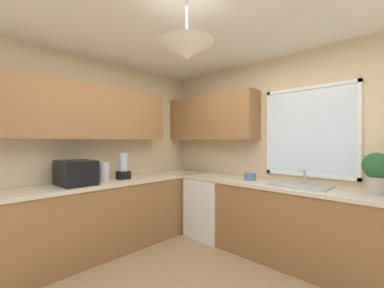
# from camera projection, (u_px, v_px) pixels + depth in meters

# --- Properties ---
(room_shell) EXTENTS (3.97, 3.74, 2.63)m
(room_shell) POSITION_uv_depth(u_px,v_px,m) (171.00, 107.00, 2.90)
(room_shell) COLOR beige
(room_shell) RESTS_ON ground_plane
(counter_run_left) EXTENTS (0.65, 3.35, 0.91)m
(counter_run_left) POSITION_uv_depth(u_px,v_px,m) (97.00, 218.00, 3.08)
(counter_run_left) COLOR olive
(counter_run_left) RESTS_ON ground_plane
(counter_run_back) EXTENTS (3.06, 0.65, 0.91)m
(counter_run_back) POSITION_uv_depth(u_px,v_px,m) (289.00, 223.00, 2.89)
(counter_run_back) COLOR olive
(counter_run_back) RESTS_ON ground_plane
(dishwasher) EXTENTS (0.60, 0.60, 0.86)m
(dishwasher) POSITION_uv_depth(u_px,v_px,m) (211.00, 207.00, 3.68)
(dishwasher) COLOR white
(dishwasher) RESTS_ON ground_plane
(microwave) EXTENTS (0.48, 0.36, 0.29)m
(microwave) POSITION_uv_depth(u_px,v_px,m) (76.00, 173.00, 2.89)
(microwave) COLOR black
(microwave) RESTS_ON counter_run_left
(kettle) EXTENTS (0.13, 0.13, 0.25)m
(kettle) POSITION_uv_depth(u_px,v_px,m) (104.00, 172.00, 3.12)
(kettle) COLOR #B7B7BC
(kettle) RESTS_ON counter_run_left
(sink_assembly) EXTENTS (0.63, 0.40, 0.19)m
(sink_assembly) POSITION_uv_depth(u_px,v_px,m) (300.00, 185.00, 2.80)
(sink_assembly) COLOR #9EA0A5
(sink_assembly) RESTS_ON counter_run_back
(potted_plant) EXTENTS (0.25, 0.25, 0.41)m
(potted_plant) POSITION_uv_depth(u_px,v_px,m) (377.00, 170.00, 2.34)
(potted_plant) COLOR #B2A899
(potted_plant) RESTS_ON counter_run_back
(bowl) EXTENTS (0.16, 0.16, 0.09)m
(bowl) POSITION_uv_depth(u_px,v_px,m) (250.00, 177.00, 3.24)
(bowl) COLOR #4C7099
(bowl) RESTS_ON counter_run_back
(blender_appliance) EXTENTS (0.15, 0.15, 0.36)m
(blender_appliance) POSITION_uv_depth(u_px,v_px,m) (123.00, 167.00, 3.34)
(blender_appliance) COLOR black
(blender_appliance) RESTS_ON counter_run_left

